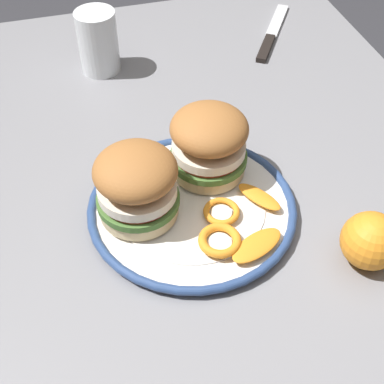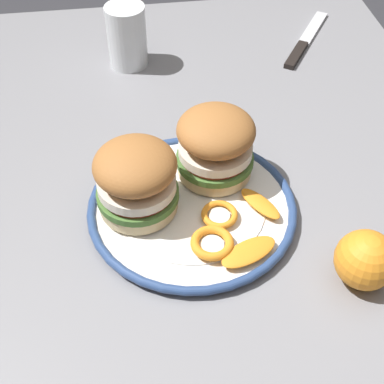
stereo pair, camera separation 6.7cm
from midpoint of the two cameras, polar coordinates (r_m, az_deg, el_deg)
name	(u,v)px [view 2 (the right image)]	position (r m, az deg, el deg)	size (l,w,h in m)	color
dining_table	(214,265)	(0.83, 4.69, -7.80)	(1.22, 0.83, 0.76)	gray
dinner_plate	(192,208)	(0.73, 2.62, -1.78)	(0.28, 0.28, 0.02)	white
sandwich_half_left	(136,179)	(0.69, -3.11, 1.28)	(0.14, 0.14, 0.10)	beige
sandwich_half_right	(216,144)	(0.74, 5.09, 4.95)	(0.13, 0.13, 0.10)	beige
orange_peel_curled	(212,243)	(0.68, 4.98, -5.51)	(0.07, 0.07, 0.01)	orange
orange_peel_strip_long	(249,252)	(0.68, 8.82, -6.37)	(0.06, 0.08, 0.01)	orange
orange_peel_strip_short	(260,204)	(0.73, 9.79, -1.33)	(0.07, 0.06, 0.01)	orange
orange_peel_small_curl	(217,215)	(0.71, 5.33, -2.55)	(0.06, 0.06, 0.01)	orange
drinking_glass	(127,40)	(1.00, -4.83, 15.52)	(0.07, 0.07, 0.11)	white
whole_orange	(365,260)	(0.69, 20.43, -6.84)	(0.07, 0.07, 0.07)	orange
table_knife	(304,43)	(1.10, 13.44, 14.90)	(0.19, 0.14, 0.01)	silver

